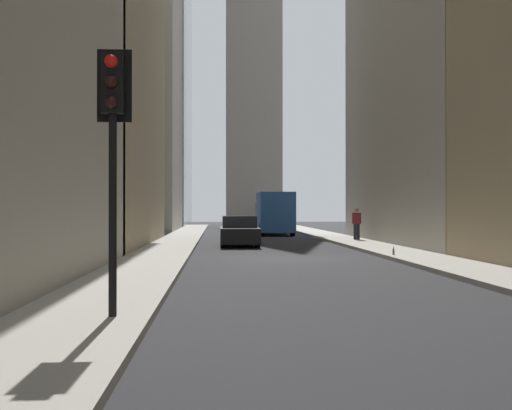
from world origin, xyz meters
TOP-DOWN VIEW (x-y plane):
  - ground_plane at (0.00, 0.00)m, footprint 135.00×135.00m
  - sidewalk_right at (0.00, 4.50)m, footprint 90.00×2.20m
  - sidewalk_left at (0.00, -4.50)m, footprint 90.00×2.20m
  - building_right_far at (29.41, 10.59)m, footprint 12.43×10.50m
  - building_right_midfar at (8.02, 10.59)m, footprint 16.97×10.50m
  - church_spire at (38.68, -0.92)m, footprint 5.59×5.59m
  - delivery_truck at (21.35, -1.40)m, footprint 6.46×2.25m
  - sedan_black at (7.98, 1.40)m, footprint 4.30×1.78m
  - traffic_light_foreground at (-12.85, 3.97)m, footprint 0.43×0.52m
  - pedestrian at (11.25, -4.89)m, footprint 0.26×0.44m
  - discarded_bottle at (-0.18, -3.73)m, footprint 0.07×0.07m

SIDE VIEW (x-z plane):
  - ground_plane at x=0.00m, z-range 0.00..0.00m
  - sidewalk_right at x=0.00m, z-range 0.00..0.14m
  - sidewalk_left at x=0.00m, z-range 0.00..0.14m
  - discarded_bottle at x=-0.18m, z-range 0.11..0.38m
  - sedan_black at x=7.98m, z-range -0.04..1.37m
  - pedestrian at x=11.25m, z-range 0.21..1.89m
  - delivery_truck at x=21.35m, z-range 0.04..2.88m
  - traffic_light_foreground at x=-12.85m, z-range 1.08..5.09m
  - building_right_midfar at x=8.02m, z-range 0.01..21.41m
  - building_right_far at x=29.41m, z-range 0.01..29.19m
  - church_spire at x=38.68m, z-range 0.77..35.87m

